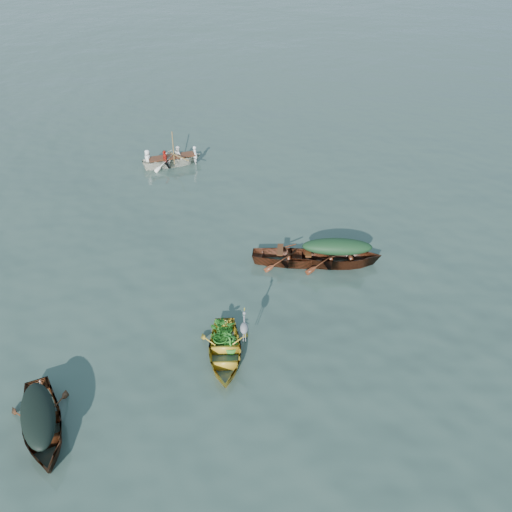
{
  "coord_description": "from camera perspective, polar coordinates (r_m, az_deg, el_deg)",
  "views": [
    {
      "loc": [
        -0.28,
        -11.08,
        10.18
      ],
      "look_at": [
        -0.65,
        2.56,
        0.5
      ],
      "focal_mm": 35.0,
      "sensor_mm": 36.0,
      "label": 1
    }
  ],
  "objects": [
    {
      "name": "rowed_boat",
      "position": [
        24.39,
        -9.5,
        10.19
      ],
      "size": [
        4.05,
        2.48,
        0.9
      ],
      "primitive_type": "imported",
      "rotation": [
        0.0,
        0.0,
        1.94
      ],
      "color": "white",
      "rests_on": "ground"
    },
    {
      "name": "green_tarp_boat",
      "position": [
        17.42,
        9.04,
        -0.93
      ],
      "size": [
        4.31,
        1.37,
        1.0
      ],
      "primitive_type": "imported",
      "rotation": [
        0.0,
        0.0,
        1.56
      ],
      "color": "#4F2612",
      "rests_on": "ground"
    },
    {
      "name": "thwart_benches",
      "position": [
        17.02,
        4.39,
        0.44
      ],
      "size": [
        2.03,
        0.87,
        0.04
      ],
      "primitive_type": null,
      "rotation": [
        0.0,
        0.0,
        1.5
      ],
      "color": "#44220F",
      "rests_on": "open_wooden_boat"
    },
    {
      "name": "dark_covered_boat",
      "position": [
        13.43,
        -23.01,
        -17.99
      ],
      "size": [
        2.85,
        3.9,
        0.92
      ],
      "primitive_type": "imported",
      "rotation": [
        0.0,
        0.0,
        0.46
      ],
      "color": "#4B2B11",
      "rests_on": "ground"
    },
    {
      "name": "heron",
      "position": [
        13.37,
        -1.35,
        -8.7
      ],
      "size": [
        0.31,
        0.42,
        0.92
      ],
      "primitive_type": null,
      "rotation": [
        0.0,
        0.0,
        0.08
      ],
      "color": "gray",
      "rests_on": "yellow_dinghy"
    },
    {
      "name": "ground",
      "position": [
        15.05,
        2.24,
        -7.24
      ],
      "size": [
        140.0,
        140.0,
        0.0
      ],
      "primitive_type": "plane",
      "color": "#364C42",
      "rests_on": "ground"
    },
    {
      "name": "green_tarp_cover",
      "position": [
        16.99,
        9.28,
        1.14
      ],
      "size": [
        2.37,
        0.75,
        0.52
      ],
      "primitive_type": "ellipsoid",
      "rotation": [
        0.0,
        0.0,
        1.56
      ],
      "color": "#143218",
      "rests_on": "green_tarp_boat"
    },
    {
      "name": "dark_tarp_cover",
      "position": [
        12.93,
        -23.7,
        -16.2
      ],
      "size": [
        1.56,
        2.15,
        0.4
      ],
      "primitive_type": "ellipsoid",
      "rotation": [
        0.0,
        0.0,
        0.46
      ],
      "color": "black",
      "rests_on": "dark_covered_boat"
    },
    {
      "name": "oars",
      "position": [
        24.2,
        -9.61,
        11.23
      ],
      "size": [
        1.49,
        2.64,
        0.06
      ],
      "primitive_type": null,
      "rotation": [
        0.0,
        0.0,
        1.94
      ],
      "color": "olive",
      "rests_on": "rowed_boat"
    },
    {
      "name": "open_wooden_boat",
      "position": [
        17.29,
        4.32,
        -0.84
      ],
      "size": [
        4.05,
        1.5,
        0.9
      ],
      "primitive_type": "imported",
      "rotation": [
        0.0,
        0.0,
        1.5
      ],
      "color": "maroon",
      "rests_on": "ground"
    },
    {
      "name": "dinghy_weeds",
      "position": [
        13.85,
        -3.61,
        -7.81
      ],
      "size": [
        0.77,
        0.96,
        0.6
      ],
      "primitive_type": "imported",
      "rotation": [
        0.0,
        0.0,
        0.08
      ],
      "color": "#1F6B1C",
      "rests_on": "yellow_dinghy"
    },
    {
      "name": "yellow_dinghy",
      "position": [
        13.97,
        -3.59,
        -11.53
      ],
      "size": [
        1.63,
        3.27,
        0.85
      ],
      "primitive_type": "imported",
      "rotation": [
        0.0,
        0.0,
        0.08
      ],
      "color": "gold",
      "rests_on": "ground"
    },
    {
      "name": "rowers",
      "position": [
        24.06,
        -9.7,
        11.98
      ],
      "size": [
        2.92,
        1.95,
        0.76
      ],
      "primitive_type": "imported",
      "rotation": [
        0.0,
        0.0,
        1.94
      ],
      "color": "white",
      "rests_on": "rowed_boat"
    }
  ]
}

